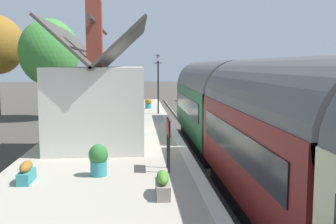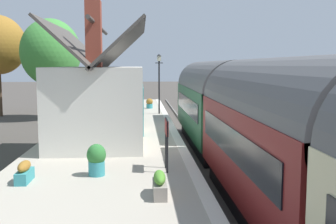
{
  "view_description": "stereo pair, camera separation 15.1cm",
  "coord_description": "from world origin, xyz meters",
  "px_view_note": "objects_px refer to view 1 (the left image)",
  "views": [
    {
      "loc": [
        -21.38,
        2.91,
        4.12
      ],
      "look_at": [
        -2.75,
        1.5,
        1.95
      ],
      "focal_mm": 43.35,
      "sensor_mm": 36.0,
      "label": 1
    },
    {
      "loc": [
        -21.39,
        2.76,
        4.12
      ],
      "look_at": [
        -2.75,
        1.5,
        1.95
      ],
      "focal_mm": 43.35,
      "sensor_mm": 36.0,
      "label": 2
    }
  ],
  "objects_px": {
    "planter_by_door": "(96,102)",
    "planter_bench_left": "(26,172)",
    "bench_platform_end": "(131,104)",
    "planter_bench_right": "(98,159)",
    "planter_edge_near": "(163,184)",
    "train": "(276,134)",
    "bench_by_lamp": "(135,112)",
    "lamp_post_platform": "(158,72)",
    "station_building": "(101,100)",
    "tree_behind_building": "(49,52)",
    "station_sign_board": "(168,131)",
    "bench_near_building": "(136,101)",
    "planter_corner_building": "(139,117)",
    "planter_under_sign": "(148,103)"
  },
  "relations": [
    {
      "from": "planter_corner_building",
      "to": "planter_bench_right",
      "type": "bearing_deg",
      "value": 173.53
    },
    {
      "from": "planter_bench_left",
      "to": "bench_platform_end",
      "type": "bearing_deg",
      "value": -8.59
    },
    {
      "from": "station_building",
      "to": "bench_by_lamp",
      "type": "bearing_deg",
      "value": -12.64
    },
    {
      "from": "bench_by_lamp",
      "to": "tree_behind_building",
      "type": "relative_size",
      "value": 0.19
    },
    {
      "from": "station_sign_board",
      "to": "planter_edge_near",
      "type": "bearing_deg",
      "value": 172.33
    },
    {
      "from": "station_sign_board",
      "to": "tree_behind_building",
      "type": "bearing_deg",
      "value": 21.31
    },
    {
      "from": "planter_bench_left",
      "to": "planter_bench_right",
      "type": "height_order",
      "value": "planter_bench_right"
    },
    {
      "from": "planter_bench_left",
      "to": "planter_under_sign",
      "type": "distance_m",
      "value": 19.04
    },
    {
      "from": "train",
      "to": "bench_near_building",
      "type": "relative_size",
      "value": 20.29
    },
    {
      "from": "bench_platform_end",
      "to": "planter_corner_building",
      "type": "distance_m",
      "value": 5.78
    },
    {
      "from": "train",
      "to": "station_building",
      "type": "xyz_separation_m",
      "value": [
        6.32,
        5.35,
        0.42
      ]
    },
    {
      "from": "planter_bench_left",
      "to": "lamp_post_platform",
      "type": "xyz_separation_m",
      "value": [
        15.32,
        -4.38,
        2.42
      ]
    },
    {
      "from": "bench_platform_end",
      "to": "station_sign_board",
      "type": "height_order",
      "value": "station_sign_board"
    },
    {
      "from": "tree_behind_building",
      "to": "train",
      "type": "bearing_deg",
      "value": -153.01
    },
    {
      "from": "planter_edge_near",
      "to": "planter_under_sign",
      "type": "distance_m",
      "value": 20.09
    },
    {
      "from": "bench_near_building",
      "to": "planter_bench_right",
      "type": "distance_m",
      "value": 19.07
    },
    {
      "from": "bench_platform_end",
      "to": "planter_bench_right",
      "type": "relative_size",
      "value": 1.53
    },
    {
      "from": "train",
      "to": "station_sign_board",
      "type": "relative_size",
      "value": 18.26
    },
    {
      "from": "bench_by_lamp",
      "to": "tree_behind_building",
      "type": "height_order",
      "value": "tree_behind_building"
    },
    {
      "from": "planter_edge_near",
      "to": "bench_by_lamp",
      "type": "bearing_deg",
      "value": 3.18
    },
    {
      "from": "planter_corner_building",
      "to": "planter_by_door",
      "type": "height_order",
      "value": "planter_corner_building"
    },
    {
      "from": "tree_behind_building",
      "to": "planter_bench_left",
      "type": "bearing_deg",
      "value": -170.1
    },
    {
      "from": "planter_edge_near",
      "to": "train",
      "type": "bearing_deg",
      "value": -69.69
    },
    {
      "from": "tree_behind_building",
      "to": "bench_by_lamp",
      "type": "bearing_deg",
      "value": -140.92
    },
    {
      "from": "planter_under_sign",
      "to": "lamp_post_platform",
      "type": "bearing_deg",
      "value": -170.5
    },
    {
      "from": "planter_bench_left",
      "to": "tree_behind_building",
      "type": "xyz_separation_m",
      "value": [
        20.05,
        3.5,
        3.82
      ]
    },
    {
      "from": "lamp_post_platform",
      "to": "planter_under_sign",
      "type": "bearing_deg",
      "value": 9.5
    },
    {
      "from": "planter_bench_right",
      "to": "bench_platform_end",
      "type": "bearing_deg",
      "value": -2.31
    },
    {
      "from": "planter_corner_building",
      "to": "lamp_post_platform",
      "type": "xyz_separation_m",
      "value": [
        4.16,
        -1.28,
        2.34
      ]
    },
    {
      "from": "planter_by_door",
      "to": "station_sign_board",
      "type": "bearing_deg",
      "value": -168.37
    },
    {
      "from": "planter_bench_right",
      "to": "station_sign_board",
      "type": "xyz_separation_m",
      "value": [
        0.45,
        -2.05,
        0.71
      ]
    },
    {
      "from": "planter_by_door",
      "to": "planter_bench_left",
      "type": "bearing_deg",
      "value": -179.37
    },
    {
      "from": "planter_under_sign",
      "to": "train",
      "type": "bearing_deg",
      "value": -170.93
    },
    {
      "from": "bench_by_lamp",
      "to": "planter_bench_left",
      "type": "relative_size",
      "value": 1.6
    },
    {
      "from": "planter_edge_near",
      "to": "planter_by_door",
      "type": "bearing_deg",
      "value": 9.63
    },
    {
      "from": "planter_edge_near",
      "to": "station_sign_board",
      "type": "bearing_deg",
      "value": -7.67
    },
    {
      "from": "bench_by_lamp",
      "to": "planter_by_door",
      "type": "distance_m",
      "value": 9.56
    },
    {
      "from": "bench_near_building",
      "to": "station_building",
      "type": "bearing_deg",
      "value": 174.08
    },
    {
      "from": "bench_platform_end",
      "to": "lamp_post_platform",
      "type": "distance_m",
      "value": 3.28
    },
    {
      "from": "bench_platform_end",
      "to": "planter_bench_right",
      "type": "height_order",
      "value": "planter_bench_right"
    },
    {
      "from": "planter_corner_building",
      "to": "planter_bench_left",
      "type": "distance_m",
      "value": 11.58
    },
    {
      "from": "planter_bench_left",
      "to": "bench_by_lamp",
      "type": "bearing_deg",
      "value": -13.17
    },
    {
      "from": "station_building",
      "to": "bench_by_lamp",
      "type": "relative_size",
      "value": 5.08
    },
    {
      "from": "tree_behind_building",
      "to": "bench_platform_end",
      "type": "bearing_deg",
      "value": -117.4
    },
    {
      "from": "planter_bench_right",
      "to": "lamp_post_platform",
      "type": "xyz_separation_m",
      "value": [
        14.8,
        -2.48,
        2.21
      ]
    },
    {
      "from": "planter_by_door",
      "to": "station_sign_board",
      "type": "xyz_separation_m",
      "value": [
        -20.29,
        -4.18,
        0.9
      ]
    },
    {
      "from": "bench_by_lamp",
      "to": "planter_corner_building",
      "type": "xyz_separation_m",
      "value": [
        -1.06,
        -0.24,
        -0.12
      ]
    },
    {
      "from": "bench_platform_end",
      "to": "tree_behind_building",
      "type": "distance_m",
      "value": 7.72
    },
    {
      "from": "bench_platform_end",
      "to": "lamp_post_platform",
      "type": "xyz_separation_m",
      "value": [
        -1.59,
        -1.82,
        2.22
      ]
    },
    {
      "from": "bench_by_lamp",
      "to": "planter_under_sign",
      "type": "xyz_separation_m",
      "value": [
        6.44,
        -0.96,
        -0.1
      ]
    }
  ]
}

